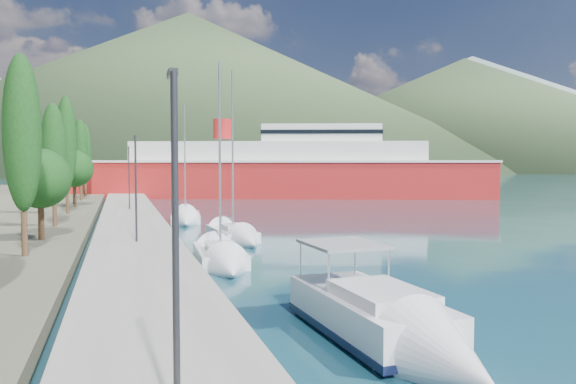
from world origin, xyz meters
name	(u,v)px	position (x,y,z in m)	size (l,w,h in m)	color
ground	(162,185)	(0.00, 120.00, 0.00)	(1400.00, 1400.00, 0.00)	#164252
quay	(132,226)	(-9.00, 26.00, 0.40)	(5.00, 88.00, 0.80)	gray
hills_far	(252,100)	(138.59, 618.73, 77.39)	(1480.00, 900.00, 180.00)	gray
hills_near	(275,102)	(98.04, 372.50, 49.18)	(1010.00, 520.00, 115.00)	#364A2C
tree_row	(63,157)	(-14.40, 31.77, 5.79)	(3.89, 64.04, 10.58)	#47301E
lamp_posts	(136,184)	(-9.00, 14.06, 4.08)	(0.15, 47.30, 6.06)	#2D2D33
motor_cruiser	(394,333)	(-2.60, -4.96, 0.56)	(3.12, 9.31, 3.39)	#101633
sailboat_near	(224,262)	(-4.92, 8.72, 0.31)	(2.75, 8.07, 11.44)	silver
sailboat_mid	(240,238)	(-2.27, 17.56, 0.30)	(2.91, 8.82, 12.49)	silver
sailboat_far	(186,220)	(-4.43, 30.23, 0.32)	(3.32, 8.09, 11.57)	silver
ferry	(281,172)	(14.09, 64.80, 3.86)	(64.82, 33.91, 12.70)	#B31D1C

